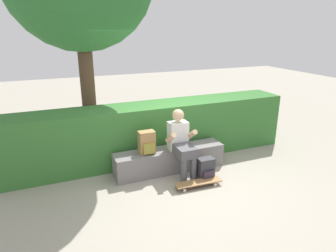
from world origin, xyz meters
name	(u,v)px	position (x,y,z in m)	size (l,w,h in m)	color
ground_plane	(178,179)	(0.00, 0.00, 0.00)	(24.00, 24.00, 0.00)	#9C9485
bench_main	(170,160)	(0.00, 0.37, 0.21)	(2.05, 0.42, 0.43)	slate
person_skater	(181,141)	(0.13, 0.16, 0.63)	(0.49, 0.62, 1.18)	white
skateboard_near_person	(198,183)	(0.21, -0.37, 0.07)	(0.81, 0.24, 0.09)	olive
backpack_on_bench	(147,143)	(-0.44, 0.36, 0.62)	(0.28, 0.23, 0.40)	#A37A47
backpack_on_ground	(206,169)	(0.44, -0.20, 0.19)	(0.28, 0.23, 0.40)	#333338
hedge_row	(151,132)	(-0.13, 1.03, 0.56)	(5.71, 0.74, 1.12)	#346E2F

